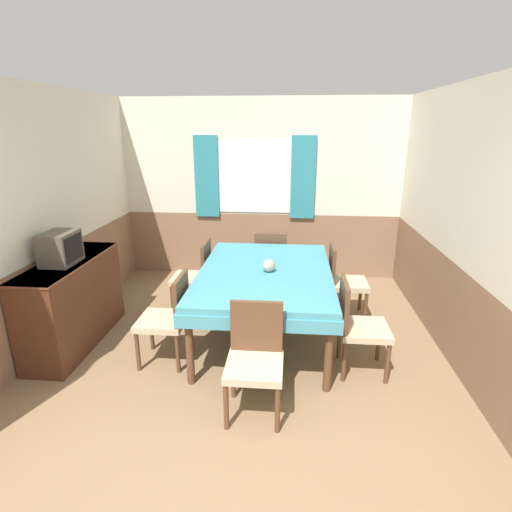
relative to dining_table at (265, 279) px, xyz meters
name	(u,v)px	position (x,y,z in m)	size (l,w,h in m)	color
wall_back	(261,190)	(-0.20, 1.96, 0.64)	(4.43, 0.10, 2.60)	silver
wall_left	(43,220)	(-2.24, -0.18, 0.63)	(0.05, 4.62, 2.60)	silver
wall_right	(464,228)	(1.85, -0.18, 0.63)	(0.05, 4.62, 2.60)	silver
dining_table	(265,279)	(0.00, 0.00, 0.00)	(1.39, 2.00, 0.77)	teal
chair_right_near	(357,323)	(0.88, -0.56, -0.19)	(0.44, 0.44, 0.89)	brown
chair_left_far	(196,274)	(-0.88, 0.56, -0.19)	(0.44, 0.44, 0.89)	brown
chair_head_near	(255,356)	(0.00, -1.19, -0.19)	(0.44, 0.44, 0.89)	brown
chair_head_window	(271,260)	(0.00, 1.19, -0.19)	(0.44, 0.44, 0.89)	brown
chair_right_far	(343,279)	(0.88, 0.56, -0.19)	(0.44, 0.44, 0.89)	brown
chair_left_near	(169,316)	(-0.88, -0.56, -0.19)	(0.44, 0.44, 0.89)	brown
sideboard	(73,302)	(-1.97, -0.30, -0.21)	(0.46, 1.40, 0.91)	#4C2819
tv	(60,248)	(-1.97, -0.39, 0.40)	(0.29, 0.37, 0.32)	#51473D
vase	(269,266)	(0.04, -0.05, 0.17)	(0.13, 0.13, 0.13)	#A39989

